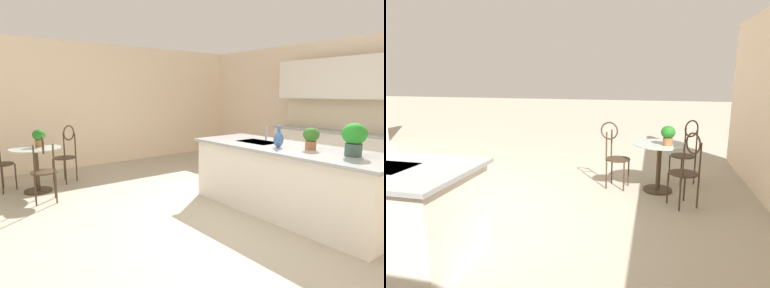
% 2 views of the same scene
% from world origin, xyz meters
% --- Properties ---
extents(ground_plane, '(40.00, 40.00, 0.00)m').
position_xyz_m(ground_plane, '(0.00, 0.00, 0.00)').
color(ground_plane, '#B2A893').
extents(bistro_table, '(0.80, 0.80, 0.74)m').
position_xyz_m(bistro_table, '(-2.78, -1.67, 0.45)').
color(bistro_table, '#3D2D1E').
rests_on(bistro_table, ground).
extents(chair_near_window, '(0.53, 0.53, 1.04)m').
position_xyz_m(chair_near_window, '(-3.21, -2.17, 0.57)').
color(chair_near_window, '#3D2D1E').
rests_on(chair_near_window, ground).
extents(chair_by_island, '(0.52, 0.52, 1.04)m').
position_xyz_m(chair_by_island, '(-3.13, -1.09, 0.57)').
color(chair_by_island, '#3D2D1E').
rests_on(chair_by_island, ground).
extents(chair_toward_desk, '(0.51, 0.44, 1.04)m').
position_xyz_m(chair_toward_desk, '(-2.10, -1.70, 0.57)').
color(chair_toward_desk, '#3D2D1E').
rests_on(chair_toward_desk, ground).
extents(potted_plant_on_table, '(0.21, 0.21, 0.29)m').
position_xyz_m(potted_plant_on_table, '(-2.89, -1.58, 0.91)').
color(potted_plant_on_table, '#9E603D').
rests_on(potted_plant_on_table, bistro_table).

